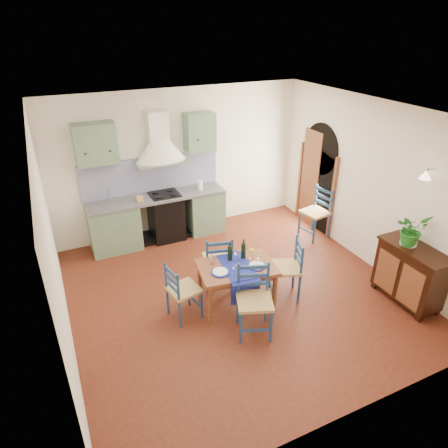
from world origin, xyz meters
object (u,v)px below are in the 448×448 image
(chair_near, at_px, (254,300))
(potted_plant, at_px, (412,230))
(dining_table, at_px, (237,271))
(sideboard, at_px, (410,273))

(chair_near, distance_m, potted_plant, 2.52)
(dining_table, bearing_deg, potted_plant, -19.64)
(potted_plant, bearing_deg, sideboard, -80.71)
(sideboard, distance_m, potted_plant, 0.68)
(chair_near, height_order, potted_plant, potted_plant)
(chair_near, height_order, sideboard, chair_near)
(chair_near, bearing_deg, potted_plant, -6.21)
(dining_table, xyz_separation_m, potted_plant, (2.38, -0.85, 0.56))
(sideboard, height_order, potted_plant, potted_plant)
(dining_table, relative_size, chair_near, 1.18)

